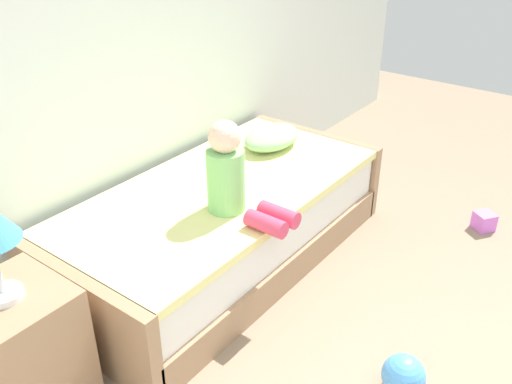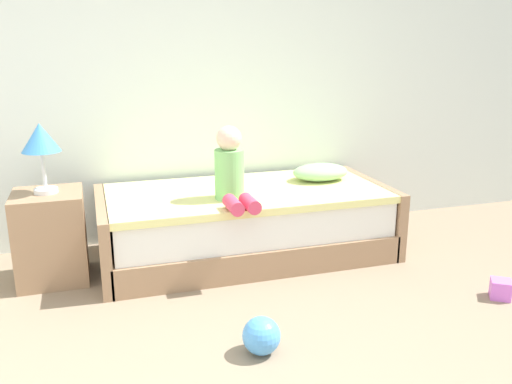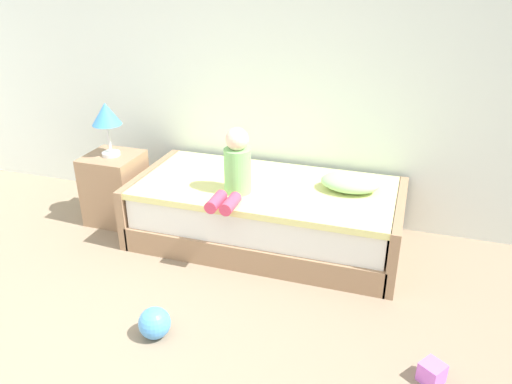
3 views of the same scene
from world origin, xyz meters
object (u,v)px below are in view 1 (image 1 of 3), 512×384
(pillow, at_px, (272,137))
(toy_ball, at_px, (403,376))
(bed, at_px, (223,224))
(nightstand, at_px, (21,354))
(toy_block, at_px, (484,221))
(child_figure, at_px, (233,177))

(pillow, height_order, toy_ball, pillow)
(bed, distance_m, nightstand, 1.35)
(pillow, distance_m, toy_block, 1.52)
(bed, bearing_deg, nightstand, -178.52)
(pillow, xyz_separation_m, toy_ball, (-0.94, -1.41, -0.47))
(child_figure, bearing_deg, toy_ball, -97.14)
(child_figure, distance_m, toy_ball, 1.24)
(child_figure, relative_size, toy_ball, 2.59)
(nightstand, xyz_separation_m, toy_block, (2.65, -1.13, -0.24))
(bed, height_order, toy_ball, bed)
(nightstand, bearing_deg, pillow, 3.89)
(child_figure, bearing_deg, toy_block, -32.49)
(pillow, xyz_separation_m, toy_block, (0.67, -1.26, -0.51))
(child_figure, xyz_separation_m, toy_ball, (-0.14, -1.08, -0.61))
(pillow, height_order, toy_block, pillow)
(nightstand, relative_size, toy_block, 5.10)
(pillow, bearing_deg, child_figure, -157.68)
(pillow, relative_size, toy_ball, 2.24)
(bed, height_order, child_figure, child_figure)
(pillow, bearing_deg, toy_block, -62.06)
(pillow, bearing_deg, toy_ball, -123.62)
(child_figure, distance_m, toy_block, 1.86)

